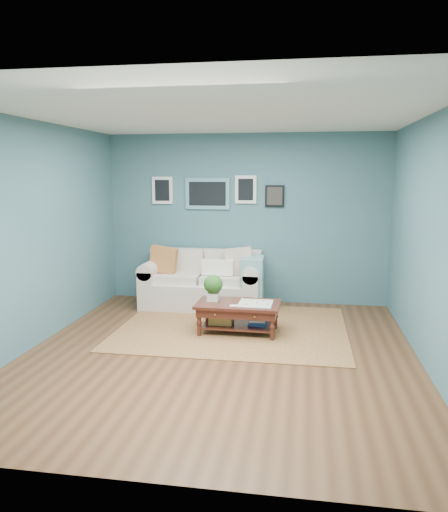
# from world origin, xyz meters

# --- Properties ---
(room_shell) EXTENTS (5.00, 5.02, 2.70)m
(room_shell) POSITION_xyz_m (-0.01, 0.06, 1.36)
(room_shell) COLOR brown
(room_shell) RESTS_ON ground
(area_rug) EXTENTS (3.03, 2.42, 0.01)m
(area_rug) POSITION_xyz_m (0.01, 0.99, 0.01)
(area_rug) COLOR #58351C
(area_rug) RESTS_ON ground
(loveseat) EXTENTS (1.89, 0.86, 0.97)m
(loveseat) POSITION_xyz_m (-0.54, 2.03, 0.40)
(loveseat) COLOR beige
(loveseat) RESTS_ON ground
(coffee_table) EXTENTS (1.09, 0.65, 0.76)m
(coffee_table) POSITION_xyz_m (0.05, 0.81, 0.34)
(coffee_table) COLOR black
(coffee_table) RESTS_ON ground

